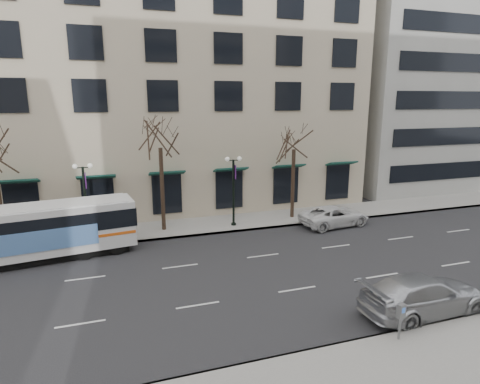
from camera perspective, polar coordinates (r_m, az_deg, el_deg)
name	(u,v)px	position (r m, az deg, el deg)	size (l,w,h in m)	color
ground	(188,284)	(21.07, -7.40, -12.81)	(160.00, 160.00, 0.00)	black
sidewalk_far	(230,223)	(30.31, -1.37, -4.41)	(80.00, 4.00, 0.15)	gray
building_hotel	(118,68)	(39.81, -16.96, 16.57)	(40.00, 20.00, 24.00)	#C0B193
building_office	(425,25)	(53.83, 24.86, 20.80)	(25.00, 20.00, 35.00)	#999993
tree_far_mid	(160,134)	(27.78, -11.34, 8.14)	(3.60, 3.60, 8.55)	black
tree_far_right	(294,137)	(30.69, 7.73, 7.80)	(3.60, 3.60, 8.06)	black
lamp_post_left	(85,198)	(27.64, -21.12, -0.85)	(1.22, 0.45, 5.21)	black
lamp_post_right	(234,188)	(28.84, -0.92, 0.59)	(1.22, 0.45, 5.21)	black
city_bus	(28,232)	(26.00, -27.92, -5.02)	(12.22, 4.20, 3.25)	silver
silver_car	(423,294)	(19.72, 24.64, -13.10)	(2.40, 5.89, 1.71)	#B5B7BE
white_pickup	(334,216)	(30.55, 13.29, -3.33)	(2.44, 5.30, 1.47)	silver
pay_station	(401,314)	(17.00, 21.91, -15.81)	(0.35, 0.26, 1.46)	gray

